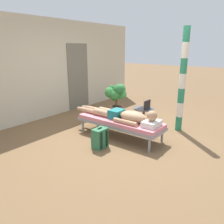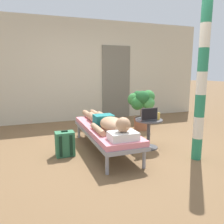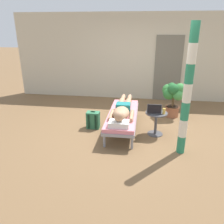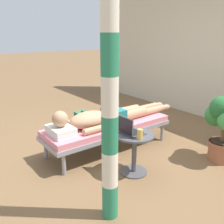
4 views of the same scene
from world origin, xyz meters
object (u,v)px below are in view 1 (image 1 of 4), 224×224
person_reclining (124,115)px  porch_post (182,81)px  lounge_chair (120,122)px  backpack (100,138)px  potted_plant (116,96)px  drink_glass (149,105)px  laptop (145,107)px  side_table (144,115)px

person_reclining → porch_post: size_ratio=0.91×
lounge_chair → backpack: size_ratio=4.65×
person_reclining → porch_post: (1.21, -0.78, 0.67)m
potted_plant → porch_post: bearing=-90.6°
drink_glass → backpack: (-1.61, 0.21, -0.39)m
laptop → backpack: laptop is taller
laptop → potted_plant: size_ratio=0.34×
person_reclining → potted_plant: 1.66m
side_table → backpack: size_ratio=1.23×
lounge_chair → person_reclining: bearing=-90.0°
laptop → porch_post: porch_post is taller
person_reclining → porch_post: bearing=-32.8°
porch_post → potted_plant: bearing=89.4°
laptop → lounge_chair: bearing=163.3°
laptop → porch_post: size_ratio=0.13×
drink_glass → backpack: 1.67m
lounge_chair → side_table: (0.76, -0.16, 0.01)m
lounge_chair → laptop: laptop is taller
person_reclining → side_table: (0.76, -0.07, -0.16)m
person_reclining → porch_post: porch_post is taller
backpack → side_table: bearing=-5.8°
potted_plant → porch_post: (-0.02, -1.89, 0.59)m
laptop → potted_plant: (0.54, 1.23, 0.02)m
lounge_chair → drink_glass: 0.96m
laptop → porch_post: 1.04m
drink_glass → backpack: size_ratio=0.29×
lounge_chair → laptop: (0.70, -0.21, 0.24)m
person_reclining → drink_glass: bearing=-7.8°
laptop → porch_post: bearing=-52.0°
person_reclining → drink_glass: (0.91, -0.12, 0.07)m
lounge_chair → potted_plant: bearing=39.5°
backpack → porch_post: 2.32m
laptop → backpack: (-1.40, 0.20, -0.39)m
person_reclining → backpack: person_reclining is taller
lounge_chair → backpack: 0.72m
lounge_chair → potted_plant: potted_plant is taller
lounge_chair → drink_glass: bearing=-13.3°
laptop → potted_plant: bearing=66.4°
drink_glass → potted_plant: potted_plant is taller
person_reclining → laptop: size_ratio=7.00×
lounge_chair → porch_post: porch_post is taller
person_reclining → backpack: 0.77m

